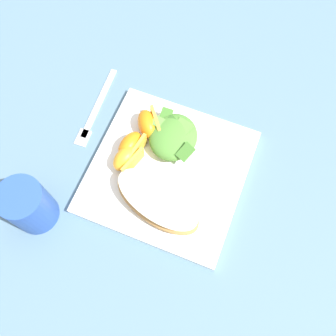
{
  "coord_description": "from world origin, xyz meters",
  "views": [
    {
      "loc": [
        0.24,
        0.1,
        0.67
      ],
      "look_at": [
        0.0,
        0.0,
        0.03
      ],
      "focal_mm": 40.45,
      "sensor_mm": 36.0,
      "label": 1
    }
  ],
  "objects_px": {
    "orange_wedge_middle": "(131,146)",
    "metal_fork": "(94,112)",
    "cheesy_pizza_bread": "(157,201)",
    "green_salad_pile": "(173,137)",
    "orange_wedge_rear": "(127,158)",
    "orange_wedge_front": "(148,124)",
    "white_plate": "(168,172)",
    "drinking_blue_cup": "(29,206)"
  },
  "relations": [
    {
      "from": "drinking_blue_cup",
      "to": "green_salad_pile",
      "type": "bearing_deg",
      "value": 141.15
    },
    {
      "from": "orange_wedge_middle",
      "to": "metal_fork",
      "type": "relative_size",
      "value": 0.34
    },
    {
      "from": "orange_wedge_middle",
      "to": "metal_fork",
      "type": "xyz_separation_m",
      "value": [
        -0.06,
        -0.11,
        -0.03
      ]
    },
    {
      "from": "cheesy_pizza_bread",
      "to": "drinking_blue_cup",
      "type": "relative_size",
      "value": 1.76
    },
    {
      "from": "orange_wedge_middle",
      "to": "drinking_blue_cup",
      "type": "xyz_separation_m",
      "value": [
        0.17,
        -0.11,
        0.02
      ]
    },
    {
      "from": "green_salad_pile",
      "to": "orange_wedge_rear",
      "type": "bearing_deg",
      "value": -41.34
    },
    {
      "from": "drinking_blue_cup",
      "to": "white_plate",
      "type": "bearing_deg",
      "value": 130.35
    },
    {
      "from": "green_salad_pile",
      "to": "orange_wedge_rear",
      "type": "distance_m",
      "value": 0.1
    },
    {
      "from": "green_salad_pile",
      "to": "drinking_blue_cup",
      "type": "relative_size",
      "value": 0.95
    },
    {
      "from": "metal_fork",
      "to": "drinking_blue_cup",
      "type": "xyz_separation_m",
      "value": [
        0.23,
        -0.0,
        0.05
      ]
    },
    {
      "from": "green_salad_pile",
      "to": "cheesy_pizza_bread",
      "type": "bearing_deg",
      "value": 8.87
    },
    {
      "from": "metal_fork",
      "to": "orange_wedge_front",
      "type": "bearing_deg",
      "value": 90.01
    },
    {
      "from": "white_plate",
      "to": "cheesy_pizza_bread",
      "type": "bearing_deg",
      "value": 5.85
    },
    {
      "from": "drinking_blue_cup",
      "to": "metal_fork",
      "type": "bearing_deg",
      "value": 179.31
    },
    {
      "from": "orange_wedge_rear",
      "to": "metal_fork",
      "type": "bearing_deg",
      "value": -125.57
    },
    {
      "from": "white_plate",
      "to": "drinking_blue_cup",
      "type": "height_order",
      "value": "drinking_blue_cup"
    },
    {
      "from": "cheesy_pizza_bread",
      "to": "green_salad_pile",
      "type": "distance_m",
      "value": 0.13
    },
    {
      "from": "white_plate",
      "to": "drinking_blue_cup",
      "type": "bearing_deg",
      "value": -49.65
    },
    {
      "from": "orange_wedge_rear",
      "to": "drinking_blue_cup",
      "type": "xyz_separation_m",
      "value": [
        0.15,
        -0.11,
        0.02
      ]
    },
    {
      "from": "drinking_blue_cup",
      "to": "orange_wedge_middle",
      "type": "bearing_deg",
      "value": 147.32
    },
    {
      "from": "cheesy_pizza_bread",
      "to": "orange_wedge_middle",
      "type": "bearing_deg",
      "value": -133.12
    },
    {
      "from": "orange_wedge_rear",
      "to": "metal_fork",
      "type": "xyz_separation_m",
      "value": [
        -0.08,
        -0.11,
        -0.03
      ]
    },
    {
      "from": "white_plate",
      "to": "cheesy_pizza_bread",
      "type": "distance_m",
      "value": 0.07
    },
    {
      "from": "white_plate",
      "to": "green_salad_pile",
      "type": "height_order",
      "value": "green_salad_pile"
    },
    {
      "from": "white_plate",
      "to": "metal_fork",
      "type": "bearing_deg",
      "value": -109.64
    },
    {
      "from": "cheesy_pizza_bread",
      "to": "orange_wedge_rear",
      "type": "height_order",
      "value": "orange_wedge_rear"
    },
    {
      "from": "green_salad_pile",
      "to": "orange_wedge_middle",
      "type": "height_order",
      "value": "green_salad_pile"
    },
    {
      "from": "green_salad_pile",
      "to": "drinking_blue_cup",
      "type": "xyz_separation_m",
      "value": [
        0.22,
        -0.18,
        0.02
      ]
    },
    {
      "from": "green_salad_pile",
      "to": "orange_wedge_rear",
      "type": "relative_size",
      "value": 1.47
    },
    {
      "from": "cheesy_pizza_bread",
      "to": "metal_fork",
      "type": "relative_size",
      "value": 0.98
    },
    {
      "from": "orange_wedge_rear",
      "to": "white_plate",
      "type": "bearing_deg",
      "value": 99.71
    },
    {
      "from": "cheesy_pizza_bread",
      "to": "orange_wedge_front",
      "type": "relative_size",
      "value": 2.66
    },
    {
      "from": "white_plate",
      "to": "orange_wedge_rear",
      "type": "height_order",
      "value": "orange_wedge_rear"
    },
    {
      "from": "green_salad_pile",
      "to": "metal_fork",
      "type": "xyz_separation_m",
      "value": [
        -0.01,
        -0.18,
        -0.03
      ]
    },
    {
      "from": "orange_wedge_middle",
      "to": "green_salad_pile",
      "type": "bearing_deg",
      "value": 125.25
    },
    {
      "from": "orange_wedge_front",
      "to": "drinking_blue_cup",
      "type": "distance_m",
      "value": 0.26
    },
    {
      "from": "orange_wedge_rear",
      "to": "metal_fork",
      "type": "distance_m",
      "value": 0.14
    },
    {
      "from": "green_salad_pile",
      "to": "metal_fork",
      "type": "distance_m",
      "value": 0.18
    },
    {
      "from": "cheesy_pizza_bread",
      "to": "green_salad_pile",
      "type": "height_order",
      "value": "green_salad_pile"
    },
    {
      "from": "metal_fork",
      "to": "drinking_blue_cup",
      "type": "relative_size",
      "value": 1.8
    },
    {
      "from": "orange_wedge_middle",
      "to": "drinking_blue_cup",
      "type": "relative_size",
      "value": 0.62
    },
    {
      "from": "white_plate",
      "to": "metal_fork",
      "type": "xyz_separation_m",
      "value": [
        -0.07,
        -0.19,
        -0.01
      ]
    }
  ]
}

